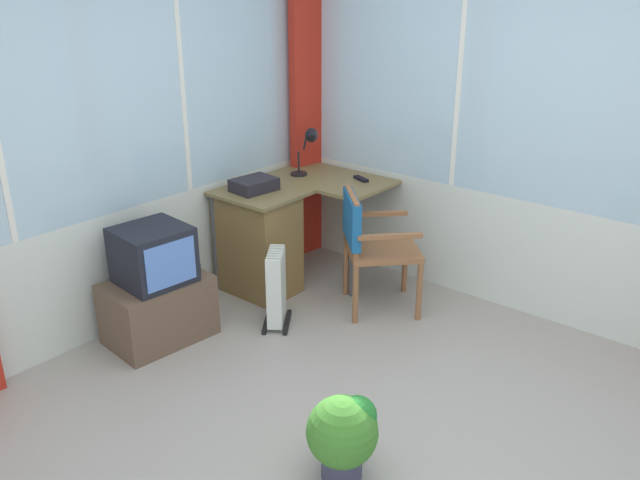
{
  "coord_description": "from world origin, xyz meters",
  "views": [
    {
      "loc": [
        -2.2,
        -1.5,
        2.22
      ],
      "look_at": [
        0.53,
        0.76,
        0.79
      ],
      "focal_mm": 37.09,
      "sensor_mm": 36.0,
      "label": 1
    }
  ],
  "objects": [
    {
      "name": "tv_remote",
      "position": [
        1.7,
        1.33,
        0.78
      ],
      "size": [
        0.09,
        0.16,
        0.02
      ],
      "primitive_type": "cube",
      "rotation": [
        0.0,
        0.0,
        -0.36
      ],
      "color": "black",
      "rests_on": "desk"
    },
    {
      "name": "east_window_panel",
      "position": [
        1.94,
        0.0,
        1.29
      ],
      "size": [
        0.07,
        4.08,
        2.59
      ],
      "color": "silver",
      "rests_on": "ground"
    },
    {
      "name": "desk",
      "position": [
        1.02,
        1.71,
        0.41
      ],
      "size": [
        1.15,
        0.94,
        0.77
      ],
      "color": "olive",
      "rests_on": "ground"
    },
    {
      "name": "curtain_corner",
      "position": [
        1.81,
        1.94,
        1.24
      ],
      "size": [
        0.35,
        0.11,
        2.49
      ],
      "primitive_type": "cube",
      "rotation": [
        0.0,
        0.0,
        -0.13
      ],
      "color": "red",
      "rests_on": "ground"
    },
    {
      "name": "ground",
      "position": [
        0.0,
        0.0,
        -0.03
      ],
      "size": [
        4.82,
        5.08,
        0.06
      ],
      "primitive_type": "cube",
      "color": "#A09892"
    },
    {
      "name": "tv_on_stand",
      "position": [
        0.05,
        1.72,
        0.34
      ],
      "size": [
        0.68,
        0.5,
        0.77
      ],
      "color": "brown",
      "rests_on": "ground"
    },
    {
      "name": "potted_plant",
      "position": [
        -0.2,
        0.01,
        0.25
      ],
      "size": [
        0.34,
        0.34,
        0.43
      ],
      "color": "#3D3D55",
      "rests_on": "ground"
    },
    {
      "name": "north_window_panel",
      "position": [
        -0.0,
        2.07,
        1.29
      ],
      "size": [
        3.82,
        0.07,
        2.59
      ],
      "color": "silver",
      "rests_on": "ground"
    },
    {
      "name": "space_heater",
      "position": [
        0.69,
        1.28,
        0.27
      ],
      "size": [
        0.36,
        0.32,
        0.53
      ],
      "color": "silver",
      "rests_on": "ground"
    },
    {
      "name": "wooden_armchair",
      "position": [
        1.25,
        0.95,
        0.55
      ],
      "size": [
        0.68,
        0.68,
        0.85
      ],
      "color": "#915C39",
      "rests_on": "ground"
    },
    {
      "name": "paper_tray",
      "position": [
        1.0,
        1.77,
        0.81
      ],
      "size": [
        0.32,
        0.26,
        0.09
      ],
      "primitive_type": "cube",
      "rotation": [
        0.0,
        0.0,
        -0.1
      ],
      "color": "black",
      "rests_on": "desk"
    },
    {
      "name": "desk_lamp",
      "position": [
        1.58,
        1.74,
        1.01
      ],
      "size": [
        0.24,
        0.21,
        0.37
      ],
      "color": "black",
      "rests_on": "desk"
    }
  ]
}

